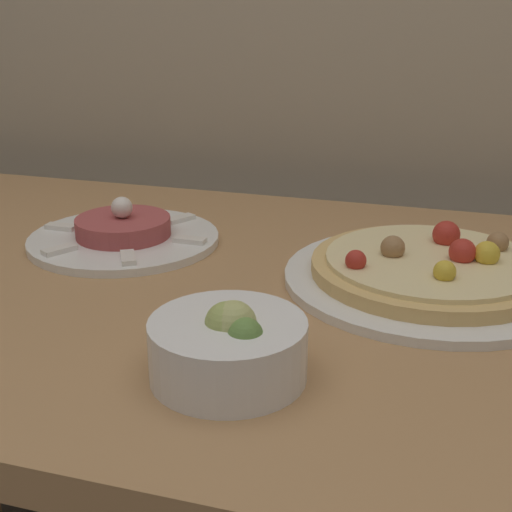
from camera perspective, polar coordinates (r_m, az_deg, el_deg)
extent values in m
cube|color=#AD7F51|center=(0.77, 1.81, -3.70)|extent=(1.50, 0.69, 0.03)
cylinder|color=white|center=(0.79, 13.74, -1.78)|extent=(0.32, 0.32, 0.01)
cylinder|color=#DBB26B|center=(0.79, 13.81, -0.95)|extent=(0.26, 0.26, 0.01)
cylinder|color=beige|center=(0.79, 13.87, -0.27)|extent=(0.23, 0.23, 0.01)
sphere|color=#B22D23|center=(0.74, 7.99, -0.35)|extent=(0.02, 0.02, 0.02)
sphere|color=gold|center=(0.79, 17.99, 0.17)|extent=(0.03, 0.03, 0.03)
sphere|color=gold|center=(0.73, 14.86, -1.21)|extent=(0.02, 0.02, 0.02)
sphere|color=#997047|center=(0.83, 18.76, 1.02)|extent=(0.02, 0.02, 0.02)
sphere|color=#B22D23|center=(0.78, 16.18, 0.32)|extent=(0.03, 0.03, 0.03)
sphere|color=#997047|center=(0.78, 10.89, 0.66)|extent=(0.03, 0.03, 0.03)
sphere|color=#B22D23|center=(0.83, 14.98, 1.69)|extent=(0.03, 0.03, 0.03)
cylinder|color=white|center=(0.91, -10.51, 1.32)|extent=(0.24, 0.24, 0.01)
cylinder|color=#A84747|center=(0.90, -10.58, 2.32)|extent=(0.12, 0.12, 0.02)
sphere|color=silver|center=(0.90, -10.68, 3.84)|extent=(0.03, 0.03, 0.03)
cube|color=white|center=(0.87, -5.33, 1.28)|extent=(0.04, 0.02, 0.01)
cube|color=white|center=(0.95, -6.08, 2.99)|extent=(0.03, 0.04, 0.01)
cube|color=white|center=(0.99, -10.83, 3.40)|extent=(0.03, 0.04, 0.01)
cube|color=white|center=(0.95, -15.33, 2.27)|extent=(0.04, 0.02, 0.01)
cube|color=white|center=(0.87, -15.46, 0.48)|extent=(0.03, 0.04, 0.01)
cube|color=white|center=(0.82, -10.20, -0.12)|extent=(0.03, 0.04, 0.01)
cylinder|color=white|center=(0.58, -2.26, -7.49)|extent=(0.13, 0.13, 0.05)
sphere|color=#A3B25B|center=(0.57, -2.31, -5.45)|extent=(0.04, 0.04, 0.04)
sphere|color=#668E42|center=(0.56, -0.86, -6.37)|extent=(0.03, 0.03, 0.03)
sphere|color=#B7BC70|center=(0.57, -1.84, -5.46)|extent=(0.04, 0.04, 0.04)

